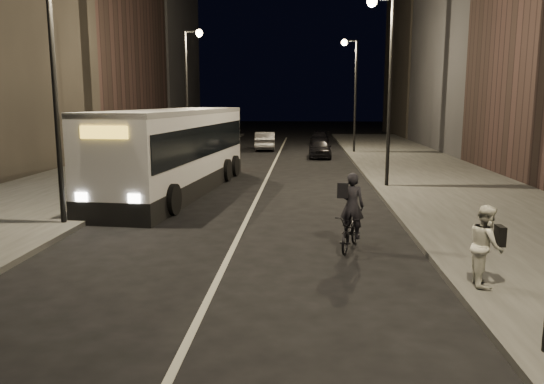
# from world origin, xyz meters

# --- Properties ---
(ground) EXTENTS (180.00, 180.00, 0.00)m
(ground) POSITION_xyz_m (0.00, 0.00, 0.00)
(ground) COLOR black
(ground) RESTS_ON ground
(sidewalk_right) EXTENTS (7.00, 70.00, 0.16)m
(sidewalk_right) POSITION_xyz_m (8.50, 14.00, 0.08)
(sidewalk_right) COLOR #353633
(sidewalk_right) RESTS_ON ground
(sidewalk_left) EXTENTS (7.00, 70.00, 0.16)m
(sidewalk_left) POSITION_xyz_m (-8.50, 14.00, 0.08)
(sidewalk_left) COLOR #353633
(sidewalk_left) RESTS_ON ground
(building_row_right) EXTENTS (8.00, 61.00, 21.00)m
(building_row_right) POSITION_xyz_m (16.00, 27.50, 10.50)
(building_row_right) COLOR black
(building_row_right) RESTS_ON ground
(building_row_left) EXTENTS (8.00, 61.00, 22.00)m
(building_row_left) POSITION_xyz_m (-16.00, 28.50, 11.00)
(building_row_left) COLOR black
(building_row_left) RESTS_ON ground
(streetlight_right_mid) EXTENTS (1.20, 0.44, 8.12)m
(streetlight_right_mid) POSITION_xyz_m (5.33, 12.00, 5.36)
(streetlight_right_mid) COLOR black
(streetlight_right_mid) RESTS_ON sidewalk_right
(streetlight_right_far) EXTENTS (1.20, 0.44, 8.12)m
(streetlight_right_far) POSITION_xyz_m (5.33, 28.00, 5.36)
(streetlight_right_far) COLOR black
(streetlight_right_far) RESTS_ON sidewalk_right
(streetlight_left_near) EXTENTS (1.20, 0.44, 8.12)m
(streetlight_left_near) POSITION_xyz_m (-5.33, 4.00, 5.36)
(streetlight_left_near) COLOR black
(streetlight_left_near) RESTS_ON sidewalk_left
(streetlight_left_far) EXTENTS (1.20, 0.44, 8.12)m
(streetlight_left_far) POSITION_xyz_m (-5.33, 22.00, 5.36)
(streetlight_left_far) COLOR black
(streetlight_left_far) RESTS_ON sidewalk_left
(city_bus) EXTENTS (4.03, 13.33, 3.54)m
(city_bus) POSITION_xyz_m (-3.60, 10.68, 1.93)
(city_bus) COLOR silver
(city_bus) RESTS_ON ground
(cyclist_on_bicycle) EXTENTS (1.12, 1.92, 2.09)m
(cyclist_on_bicycle) POSITION_xyz_m (3.14, 1.99, 0.70)
(cyclist_on_bicycle) COLOR black
(cyclist_on_bicycle) RESTS_ON ground
(pedestrian_woman) EXTENTS (0.71, 0.88, 1.68)m
(pedestrian_woman) POSITION_xyz_m (5.61, -1.04, 1.00)
(pedestrian_woman) COLOR beige
(pedestrian_woman) RESTS_ON sidewalk_right
(car_near) EXTENTS (1.55, 3.80, 1.29)m
(car_near) POSITION_xyz_m (2.97, 25.00, 0.65)
(car_near) COLOR black
(car_near) RESTS_ON ground
(car_mid) EXTENTS (1.78, 4.50, 1.46)m
(car_mid) POSITION_xyz_m (-1.23, 30.50, 0.73)
(car_mid) COLOR #353638
(car_mid) RESTS_ON ground
(car_far) EXTENTS (1.96, 3.97, 1.11)m
(car_far) POSITION_xyz_m (3.31, 36.96, 0.56)
(car_far) COLOR black
(car_far) RESTS_ON ground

